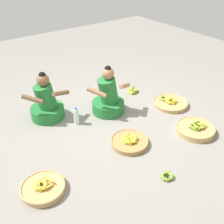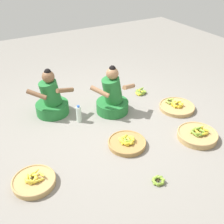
# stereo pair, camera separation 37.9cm
# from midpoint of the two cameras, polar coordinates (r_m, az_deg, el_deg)

# --- Properties ---
(ground_plane) EXTENTS (10.00, 10.00, 0.00)m
(ground_plane) POSITION_cam_midpoint_polar(r_m,az_deg,el_deg) (4.13, -4.28, -2.98)
(ground_plane) COLOR gray
(vendor_woman_front) EXTENTS (0.74, 0.52, 0.80)m
(vendor_woman_front) POSITION_cam_midpoint_polar(r_m,az_deg,el_deg) (4.33, -3.32, 2.93)
(vendor_woman_front) COLOR #237233
(vendor_woman_front) RESTS_ON ground
(vendor_woman_behind) EXTENTS (0.71, 0.52, 0.77)m
(vendor_woman_behind) POSITION_cam_midpoint_polar(r_m,az_deg,el_deg) (4.36, -16.01, 1.61)
(vendor_woman_behind) COLOR #237233
(vendor_woman_behind) RESTS_ON ground
(banana_basket_front_center) EXTENTS (0.52, 0.52, 0.13)m
(banana_basket_front_center) POSITION_cam_midpoint_polar(r_m,az_deg,el_deg) (3.74, 0.76, -6.29)
(banana_basket_front_center) COLOR #A87F47
(banana_basket_front_center) RESTS_ON ground
(banana_basket_back_left) EXTENTS (0.50, 0.50, 0.14)m
(banana_basket_back_left) POSITION_cam_midpoint_polar(r_m,az_deg,el_deg) (3.29, -17.61, -15.02)
(banana_basket_back_left) COLOR tan
(banana_basket_back_left) RESTS_ON ground
(banana_basket_near_bicycle) EXTENTS (0.58, 0.58, 0.14)m
(banana_basket_near_bicycle) POSITION_cam_midpoint_polar(r_m,az_deg,el_deg) (4.68, 9.86, 1.84)
(banana_basket_near_bicycle) COLOR tan
(banana_basket_near_bicycle) RESTS_ON ground
(banana_basket_back_right) EXTENTS (0.57, 0.57, 0.16)m
(banana_basket_back_right) POSITION_cam_midpoint_polar(r_m,az_deg,el_deg) (4.09, 14.53, -3.54)
(banana_basket_back_right) COLOR tan
(banana_basket_back_right) RESTS_ON ground
(loose_bananas_front_left) EXTENTS (0.23, 0.23, 0.10)m
(loose_bananas_front_left) POSITION_cam_midpoint_polar(r_m,az_deg,el_deg) (5.01, 2.16, 4.38)
(loose_bananas_front_left) COLOR olive
(loose_bananas_front_left) RESTS_ON ground
(loose_bananas_mid_right) EXTENTS (0.18, 0.18, 0.08)m
(loose_bananas_mid_right) POSITION_cam_midpoint_polar(r_m,az_deg,el_deg) (3.32, 8.14, -13.26)
(loose_bananas_mid_right) COLOR olive
(loose_bananas_mid_right) RESTS_ON ground
(water_bottle) EXTENTS (0.08, 0.08, 0.28)m
(water_bottle) POSITION_cam_midpoint_polar(r_m,az_deg,el_deg) (4.16, -10.08, -0.97)
(water_bottle) COLOR silver
(water_bottle) RESTS_ON ground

